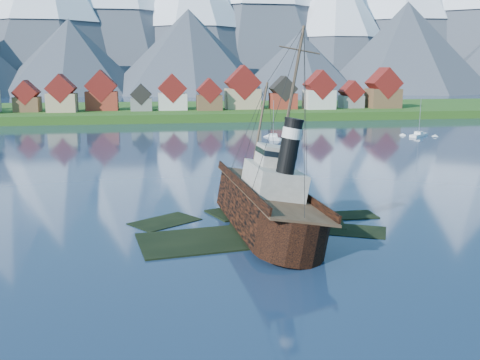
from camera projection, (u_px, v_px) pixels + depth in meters
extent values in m
plane|color=#182943|center=(245.00, 233.00, 61.88)|extent=(1400.00, 1400.00, 0.00)
cube|color=black|center=(221.00, 242.00, 59.54)|extent=(19.08, 11.42, 1.00)
cube|color=black|center=(286.00, 224.00, 66.78)|extent=(15.15, 9.76, 1.00)
cube|color=black|center=(248.00, 214.00, 70.95)|extent=(11.45, 9.06, 1.00)
cube|color=black|center=(346.00, 234.00, 62.91)|extent=(10.27, 8.34, 1.00)
cube|color=black|center=(165.00, 225.00, 66.33)|extent=(9.42, 8.68, 1.00)
cube|color=black|center=(352.00, 218.00, 69.17)|extent=(6.00, 4.00, 1.00)
cube|color=#1E4112|center=(176.00, 114.00, 226.12)|extent=(600.00, 80.00, 3.20)
cube|color=#3F3D38|center=(181.00, 123.00, 189.41)|extent=(600.00, 2.50, 2.00)
cube|color=brown|center=(27.00, 104.00, 199.63)|extent=(9.00, 8.00, 5.50)
cube|color=maroon|center=(26.00, 92.00, 198.74)|extent=(9.16, 8.16, 9.16)
cube|color=tan|center=(62.00, 103.00, 198.66)|extent=(10.50, 9.00, 6.80)
cube|color=maroon|center=(61.00, 88.00, 197.59)|extent=(10.69, 9.18, 10.69)
cube|color=maroon|center=(102.00, 101.00, 206.65)|extent=(12.00, 8.50, 7.20)
cube|color=maroon|center=(101.00, 86.00, 205.48)|extent=(12.22, 8.67, 12.22)
cube|color=slate|center=(141.00, 104.00, 204.44)|extent=(8.00, 7.00, 4.80)
cube|color=black|center=(141.00, 94.00, 203.66)|extent=(8.15, 7.14, 8.15)
cube|color=beige|center=(173.00, 102.00, 209.09)|extent=(11.00, 9.50, 6.40)
cube|color=maroon|center=(172.00, 88.00, 208.04)|extent=(11.20, 9.69, 11.20)
cube|color=brown|center=(209.00, 103.00, 207.51)|extent=(9.50, 8.00, 5.80)
cube|color=maroon|center=(209.00, 91.00, 206.57)|extent=(9.67, 8.16, 9.67)
cube|color=tan|center=(243.00, 99.00, 214.34)|extent=(13.50, 10.00, 8.00)
cube|color=maroon|center=(243.00, 82.00, 213.04)|extent=(13.75, 10.20, 13.75)
cube|color=maroon|center=(283.00, 101.00, 214.17)|extent=(10.00, 8.50, 6.20)
cube|color=black|center=(283.00, 89.00, 213.18)|extent=(10.18, 8.67, 10.18)
cube|color=beige|center=(319.00, 99.00, 213.37)|extent=(11.50, 9.00, 7.50)
cube|color=maroon|center=(319.00, 85.00, 212.19)|extent=(11.71, 9.18, 11.71)
cube|color=slate|center=(351.00, 102.00, 219.87)|extent=(9.00, 7.50, 5.00)
cube|color=maroon|center=(351.00, 92.00, 219.03)|extent=(9.16, 7.65, 9.16)
cube|color=brown|center=(383.00, 98.00, 219.72)|extent=(12.50, 10.00, 7.80)
cube|color=maroon|center=(384.00, 83.00, 218.47)|extent=(12.73, 10.20, 12.73)
cone|color=#2D333D|center=(45.00, 6.00, 470.74)|extent=(180.00, 180.00, 150.00)
cone|color=#2D333D|center=(191.00, 13.00, 506.41)|extent=(170.00, 170.00, 145.00)
cone|color=#2D333D|center=(336.00, 25.00, 521.04)|extent=(150.00, 150.00, 125.00)
cone|color=#2D333D|center=(400.00, 6.00, 558.17)|extent=(200.00, 200.00, 170.00)
cone|color=#2D333D|center=(70.00, 58.00, 406.60)|extent=(120.00, 120.00, 58.00)
cone|color=#2D333D|center=(189.00, 53.00, 415.27)|extent=(136.00, 136.00, 66.00)
cone|color=#2D333D|center=(299.00, 64.00, 435.07)|extent=(110.00, 110.00, 50.00)
cone|color=#2D333D|center=(406.00, 49.00, 443.94)|extent=(150.00, 150.00, 75.00)
cube|color=black|center=(261.00, 209.00, 63.13)|extent=(7.26, 20.90, 4.35)
cone|color=black|center=(242.00, 185.00, 76.23)|extent=(7.26, 7.26, 7.26)
cylinder|color=black|center=(283.00, 236.00, 53.03)|extent=(7.26, 7.26, 4.35)
cube|color=#4C3826|center=(262.00, 191.00, 62.67)|extent=(7.11, 27.58, 0.26)
cube|color=black|center=(232.00, 188.00, 62.02)|extent=(0.21, 26.71, 0.93)
cube|color=black|center=(290.00, 186.00, 63.12)|extent=(0.21, 26.71, 0.93)
cube|color=#ADA89E|center=(264.00, 180.00, 60.85)|extent=(5.39, 8.81, 3.11)
cube|color=#ADA89E|center=(263.00, 156.00, 61.30)|extent=(3.73, 4.15, 2.28)
cylinder|color=black|center=(271.00, 146.00, 56.64)|extent=(1.97, 1.97, 5.81)
cylinder|color=silver|center=(272.00, 132.00, 56.34)|extent=(2.07, 2.07, 1.14)
cylinder|color=#473828|center=(249.00, 129.00, 69.39)|extent=(0.29, 0.29, 12.44)
cylinder|color=#473828|center=(267.00, 87.00, 57.70)|extent=(0.33, 0.33, 13.48)
cube|color=white|center=(419.00, 136.00, 151.05)|extent=(7.56, 6.83, 1.15)
cube|color=white|center=(419.00, 133.00, 150.86)|extent=(2.91, 2.85, 0.67)
cylinder|color=gray|center=(420.00, 116.00, 149.92)|extent=(0.13, 0.13, 10.00)
cube|color=white|center=(273.00, 138.00, 146.00)|extent=(3.79, 9.64, 1.13)
cube|color=white|center=(273.00, 135.00, 145.82)|extent=(2.45, 2.92, 0.66)
cylinder|color=gray|center=(273.00, 118.00, 144.89)|extent=(0.13, 0.13, 9.76)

